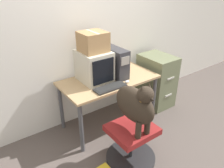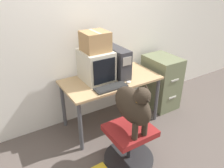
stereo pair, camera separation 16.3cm
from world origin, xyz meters
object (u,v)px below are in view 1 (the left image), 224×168
(dog, at_px, (136,104))
(pc_tower, at_px, (114,62))
(office_chair, at_px, (131,143))
(filing_cabinet, at_px, (156,80))
(keyboard, at_px, (110,87))
(crt_monitor, at_px, (94,66))
(cardboard_box, at_px, (93,42))

(dog, bearing_deg, pc_tower, 68.32)
(dog, bearing_deg, office_chair, 90.00)
(office_chair, relative_size, dog, 0.98)
(pc_tower, relative_size, filing_cabinet, 0.58)
(filing_cabinet, bearing_deg, keyboard, -167.70)
(crt_monitor, xyz_separation_m, office_chair, (-0.03, -0.82, -0.69))
(pc_tower, height_order, cardboard_box, cardboard_box)
(crt_monitor, xyz_separation_m, keyboard, (0.03, -0.32, -0.19))
(dog, distance_m, cardboard_box, 0.98)
(keyboard, distance_m, filing_cabinet, 1.16)
(crt_monitor, distance_m, cardboard_box, 0.32)
(cardboard_box, bearing_deg, pc_tower, -4.01)
(dog, relative_size, filing_cabinet, 0.71)
(crt_monitor, distance_m, filing_cabinet, 1.23)
(crt_monitor, relative_size, keyboard, 1.05)
(filing_cabinet, bearing_deg, office_chair, -147.26)
(dog, height_order, cardboard_box, cardboard_box)
(pc_tower, bearing_deg, cardboard_box, 175.99)
(keyboard, bearing_deg, filing_cabinet, 12.30)
(office_chair, bearing_deg, dog, -90.00)
(pc_tower, relative_size, dog, 0.81)
(pc_tower, xyz_separation_m, keyboard, (-0.28, -0.30, -0.18))
(crt_monitor, distance_m, dog, 0.87)
(office_chair, distance_m, dog, 0.55)
(pc_tower, bearing_deg, dog, -111.68)
(dog, bearing_deg, crt_monitor, 88.15)
(keyboard, height_order, dog, dog)
(pc_tower, distance_m, office_chair, 1.11)
(dog, xyz_separation_m, cardboard_box, (0.03, 0.86, 0.46))
(crt_monitor, height_order, pc_tower, crt_monitor)
(filing_cabinet, bearing_deg, crt_monitor, 175.91)
(pc_tower, bearing_deg, office_chair, -112.59)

